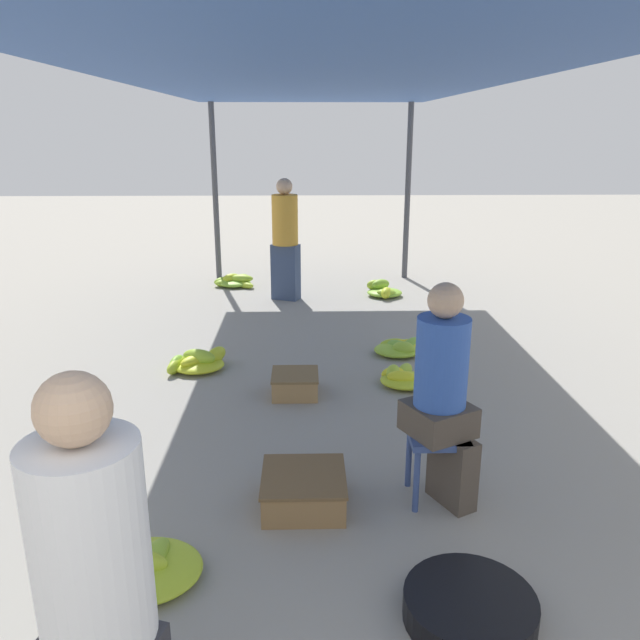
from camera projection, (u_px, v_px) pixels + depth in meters
canopy_post_back_left at (215, 193)px, 8.91m from camera, size 0.08×0.08×2.49m
canopy_post_back_right at (408, 193)px, 8.97m from camera, size 0.08×0.08×2.49m
canopy_tarp at (317, 79)px, 4.89m from camera, size 3.16×8.10×0.04m
vendor_foreground at (99, 610)px, 1.80m from camera, size 0.41×0.41×1.54m
stool at (437, 446)px, 3.66m from camera, size 0.34×0.34×0.43m
vendor_seated at (443, 392)px, 3.55m from camera, size 0.46×0.46×1.33m
basin_black at (470, 608)px, 2.81m from camera, size 0.60×0.60×0.13m
banana_pile_left_0 at (133, 567)px, 3.06m from camera, size 0.60×0.54×0.20m
banana_pile_left_1 at (234, 281)px, 8.78m from camera, size 0.62×0.48×0.18m
banana_pile_left_2 at (196, 362)px, 5.73m from camera, size 0.54×0.47×0.20m
banana_pile_right_0 at (402, 377)px, 5.42m from camera, size 0.44×0.53×0.15m
banana_pile_right_1 at (401, 347)px, 6.15m from camera, size 0.54×0.46×0.16m
banana_pile_right_2 at (383, 291)px, 8.25m from camera, size 0.47×0.49×0.21m
crate_near at (304, 490)px, 3.66m from camera, size 0.49×0.49×0.20m
crate_mid at (295, 384)px, 5.19m from camera, size 0.39×0.39×0.19m
shopper_walking_mid at (285, 238)px, 7.92m from camera, size 0.43×0.43×1.55m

